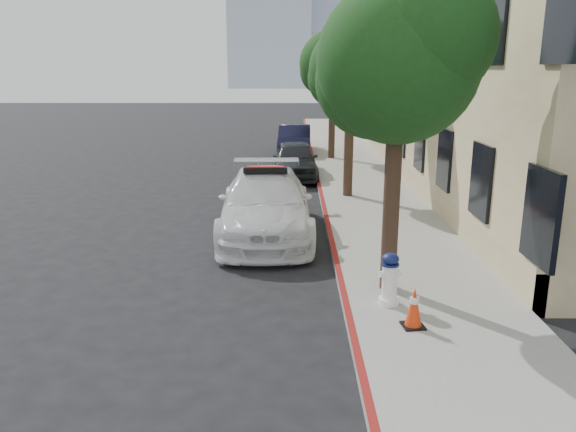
{
  "coord_description": "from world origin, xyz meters",
  "views": [
    {
      "loc": [
        1.11,
        -11.88,
        4.13
      ],
      "look_at": [
        1.01,
        0.05,
        1.0
      ],
      "focal_mm": 35.0,
      "sensor_mm": 36.0,
      "label": 1
    }
  ],
  "objects_px": {
    "fire_hydrant": "(390,279)",
    "police_car": "(266,204)",
    "parked_car_mid": "(295,160)",
    "traffic_cone": "(414,308)",
    "parked_car_far": "(295,140)"
  },
  "relations": [
    {
      "from": "parked_car_far",
      "to": "parked_car_mid",
      "type": "bearing_deg",
      "value": -88.82
    },
    {
      "from": "fire_hydrant",
      "to": "parked_car_mid",
      "type": "bearing_deg",
      "value": 86.04
    },
    {
      "from": "police_car",
      "to": "parked_car_mid",
      "type": "distance_m",
      "value": 7.83
    },
    {
      "from": "police_car",
      "to": "fire_hydrant",
      "type": "relative_size",
      "value": 6.11
    },
    {
      "from": "parked_car_mid",
      "to": "fire_hydrant",
      "type": "height_order",
      "value": "parked_car_mid"
    },
    {
      "from": "police_car",
      "to": "traffic_cone",
      "type": "bearing_deg",
      "value": -67.24
    },
    {
      "from": "fire_hydrant",
      "to": "traffic_cone",
      "type": "xyz_separation_m",
      "value": [
        0.24,
        -0.9,
        -0.13
      ]
    },
    {
      "from": "fire_hydrant",
      "to": "police_car",
      "type": "bearing_deg",
      "value": 105.34
    },
    {
      "from": "parked_car_mid",
      "to": "parked_car_far",
      "type": "height_order",
      "value": "parked_car_far"
    },
    {
      "from": "fire_hydrant",
      "to": "parked_car_far",
      "type": "bearing_deg",
      "value": 83.69
    },
    {
      "from": "fire_hydrant",
      "to": "traffic_cone",
      "type": "height_order",
      "value": "fire_hydrant"
    },
    {
      "from": "parked_car_far",
      "to": "traffic_cone",
      "type": "height_order",
      "value": "parked_car_far"
    },
    {
      "from": "parked_car_mid",
      "to": "fire_hydrant",
      "type": "bearing_deg",
      "value": -84.29
    },
    {
      "from": "parked_car_mid",
      "to": "traffic_cone",
      "type": "bearing_deg",
      "value": -83.76
    },
    {
      "from": "police_car",
      "to": "parked_car_far",
      "type": "relative_size",
      "value": 1.28
    }
  ]
}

